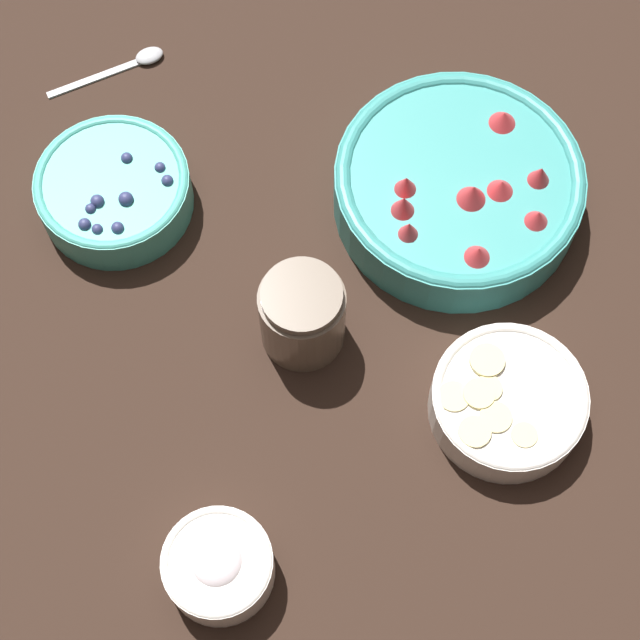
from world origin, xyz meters
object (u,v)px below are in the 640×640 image
object	(u,v)px
bowl_blueberries	(114,190)
jar_chocolate	(302,316)
bowl_strawberries	(459,187)
bowl_bananas	(507,401)
bowl_cream	(218,566)

from	to	relation	value
bowl_blueberries	jar_chocolate	bearing A→B (deg)	-145.06
bowl_strawberries	jar_chocolate	size ratio (longest dim) A/B	2.72
bowl_strawberries	bowl_bananas	world-z (taller)	bowl_strawberries
bowl_bananas	jar_chocolate	distance (m)	0.21
bowl_blueberries	bowl_cream	distance (m)	0.41
bowl_cream	jar_chocolate	world-z (taller)	jar_chocolate
bowl_cream	jar_chocolate	size ratio (longest dim) A/B	1.05
bowl_strawberries	jar_chocolate	bearing A→B (deg)	115.17
bowl_blueberries	jar_chocolate	size ratio (longest dim) A/B	1.70
bowl_strawberries	bowl_blueberries	xyz separation A→B (m)	(0.11, 0.34, -0.01)
bowl_bananas	jar_chocolate	xyz separation A→B (m)	(0.14, 0.16, 0.02)
bowl_strawberries	bowl_cream	size ratio (longest dim) A/B	2.59
bowl_cream	bowl_blueberries	bearing A→B (deg)	-0.10
bowl_strawberries	bowl_bananas	size ratio (longest dim) A/B	1.73
bowl_strawberries	bowl_bananas	xyz separation A→B (m)	(-0.23, 0.04, -0.01)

